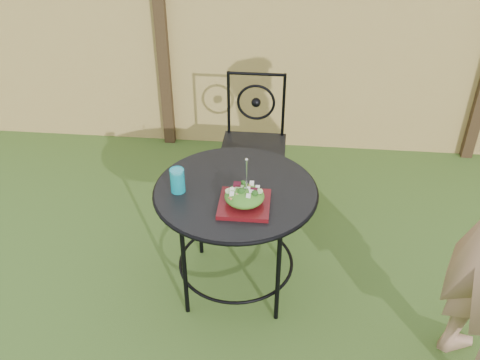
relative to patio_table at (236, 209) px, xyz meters
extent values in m
plane|color=#264115|center=(0.52, -0.43, -0.59)|extent=(60.00, 60.00, 0.00)
cube|color=tan|center=(0.52, 1.77, 0.31)|extent=(8.00, 0.05, 1.80)
cube|color=black|center=(-0.78, 1.72, 0.36)|extent=(0.09, 0.09, 1.90)
cylinder|color=black|center=(0.00, 0.00, 0.13)|extent=(0.90, 0.90, 0.02)
torus|color=black|center=(0.00, 0.00, 0.12)|extent=(0.92, 0.92, 0.02)
torus|color=black|center=(0.00, 0.00, -0.41)|extent=(0.70, 0.70, 0.02)
cylinder|color=black|center=(0.26, 0.26, -0.23)|extent=(0.03, 0.03, 0.71)
cylinder|color=black|center=(-0.26, 0.26, -0.23)|extent=(0.03, 0.03, 0.71)
cylinder|color=black|center=(-0.26, -0.26, -0.23)|extent=(0.03, 0.03, 0.71)
cylinder|color=black|center=(0.26, -0.26, -0.23)|extent=(0.03, 0.03, 0.71)
cube|color=black|center=(0.03, 0.89, -0.14)|extent=(0.46, 0.46, 0.03)
cylinder|color=black|center=(0.03, 1.10, 0.35)|extent=(0.42, 0.02, 0.02)
torus|color=black|center=(0.03, 1.10, 0.13)|extent=(0.28, 0.02, 0.28)
cylinder|color=black|center=(-0.17, 0.69, -0.37)|extent=(0.02, 0.02, 0.44)
cylinder|color=black|center=(0.23, 0.69, -0.37)|extent=(0.02, 0.02, 0.44)
cylinder|color=black|center=(-0.17, 1.09, -0.37)|extent=(0.02, 0.02, 0.44)
cylinder|color=black|center=(0.23, 1.09, -0.37)|extent=(0.02, 0.02, 0.44)
cylinder|color=black|center=(-0.17, 1.10, 0.11)|extent=(0.02, 0.02, 0.50)
cylinder|color=black|center=(0.23, 1.10, 0.11)|extent=(0.02, 0.02, 0.50)
cube|color=#42090B|center=(0.06, -0.15, 0.15)|extent=(0.27, 0.27, 0.02)
ellipsoid|color=#235614|center=(0.06, -0.15, 0.20)|extent=(0.21, 0.21, 0.08)
cylinder|color=silver|center=(0.07, -0.15, 0.33)|extent=(0.01, 0.01, 0.18)
cylinder|color=#0D93A1|center=(-0.31, -0.05, 0.21)|extent=(0.08, 0.08, 0.14)
camera|label=1|loc=(0.26, -2.41, 1.85)|focal=40.00mm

